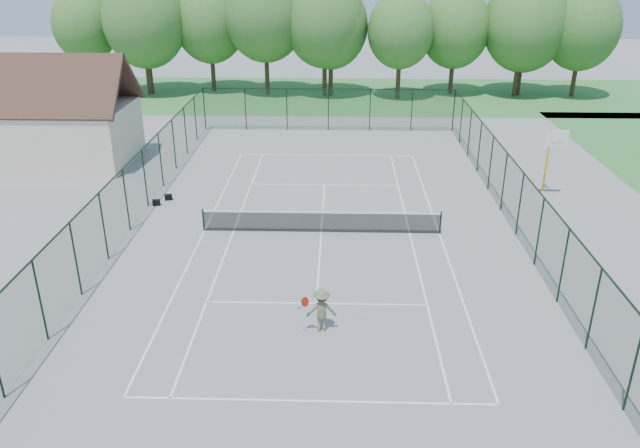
{
  "coord_description": "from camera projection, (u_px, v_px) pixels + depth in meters",
  "views": [
    {
      "loc": [
        0.73,
        -26.43,
        12.08
      ],
      "look_at": [
        0.0,
        -2.0,
        1.3
      ],
      "focal_mm": 35.0,
      "sensor_mm": 36.0,
      "label": 1
    }
  ],
  "objects": [
    {
      "name": "grass_far",
      "position": [
        331.0,
        95.0,
        56.5
      ],
      "size": [
        80.0,
        16.0,
        0.01
      ],
      "primitive_type": "cube",
      "color": "#3D863A",
      "rests_on": "ground"
    },
    {
      "name": "tree_line_far",
      "position": [
        331.0,
        26.0,
        54.09
      ],
      "size": [
        39.4,
        6.4,
        9.7
      ],
      "color": "#402E1D",
      "rests_on": "ground"
    },
    {
      "name": "basketball_goal",
      "position": [
        552.0,
        148.0,
        32.54
      ],
      "size": [
        1.2,
        1.43,
        3.65
      ],
      "color": "yellow",
      "rests_on": "ground"
    },
    {
      "name": "sports_bag_a",
      "position": [
        156.0,
        203.0,
        32.07
      ],
      "size": [
        0.41,
        0.29,
        0.3
      ],
      "primitive_type": "cube",
      "rotation": [
        0.0,
        0.0,
        0.17
      ],
      "color": "black",
      "rests_on": "ground"
    },
    {
      "name": "tennis_net",
      "position": [
        321.0,
        221.0,
        28.83
      ],
      "size": [
        11.08,
        0.08,
        1.1
      ],
      "color": "black",
      "rests_on": "ground"
    },
    {
      "name": "sports_bag_b",
      "position": [
        168.0,
        197.0,
        32.76
      ],
      "size": [
        0.43,
        0.33,
        0.3
      ],
      "primitive_type": "cube",
      "rotation": [
        0.0,
        0.0,
        0.26
      ],
      "color": "black",
      "rests_on": "ground"
    },
    {
      "name": "tennis_player",
      "position": [
        321.0,
        310.0,
        21.29
      ],
      "size": [
        2.14,
        0.9,
        1.58
      ],
      "color": "#636A49",
      "rests_on": "ground"
    },
    {
      "name": "fence_enclosure",
      "position": [
        321.0,
        201.0,
        28.44
      ],
      "size": [
        18.05,
        36.05,
        3.02
      ],
      "color": "#183E1F",
      "rests_on": "ground"
    },
    {
      "name": "utility_building",
      "position": [
        60.0,
        113.0,
        37.39
      ],
      "size": [
        8.6,
        6.27,
        6.63
      ],
      "color": "beige",
      "rests_on": "ground"
    },
    {
      "name": "ground",
      "position": [
        321.0,
        232.0,
        29.07
      ],
      "size": [
        140.0,
        140.0,
        0.0
      ],
      "primitive_type": "plane",
      "color": "gray",
      "rests_on": "ground"
    },
    {
      "name": "court_lines",
      "position": [
        321.0,
        232.0,
        29.07
      ],
      "size": [
        11.05,
        23.85,
        0.01
      ],
      "color": "white",
      "rests_on": "ground"
    }
  ]
}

